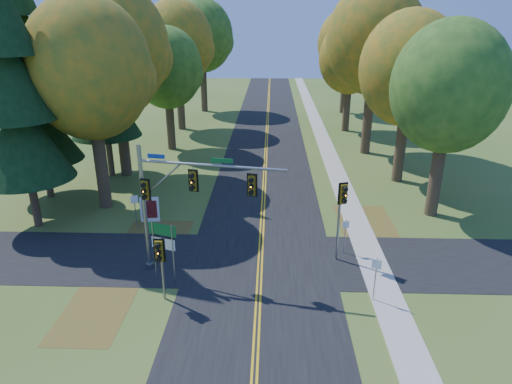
{
  "coord_description": "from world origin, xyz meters",
  "views": [
    {
      "loc": [
        0.53,
        -20.29,
        12.75
      ],
      "look_at": [
        -0.32,
        4.24,
        3.2
      ],
      "focal_mm": 32.0,
      "sensor_mm": 36.0,
      "label": 1
    }
  ],
  "objects_px": {
    "traffic_mast": "(177,195)",
    "east_signal_pole": "(342,202)",
    "route_sign_cluster": "(163,240)",
    "info_kiosk": "(150,210)"
  },
  "relations": [
    {
      "from": "traffic_mast",
      "to": "route_sign_cluster",
      "type": "xyz_separation_m",
      "value": [
        -0.68,
        -0.84,
        -2.1
      ]
    },
    {
      "from": "route_sign_cluster",
      "to": "info_kiosk",
      "type": "height_order",
      "value": "route_sign_cluster"
    },
    {
      "from": "east_signal_pole",
      "to": "info_kiosk",
      "type": "bearing_deg",
      "value": 137.57
    },
    {
      "from": "east_signal_pole",
      "to": "traffic_mast",
      "type": "bearing_deg",
      "value": 169.82
    },
    {
      "from": "traffic_mast",
      "to": "info_kiosk",
      "type": "height_order",
      "value": "traffic_mast"
    },
    {
      "from": "east_signal_pole",
      "to": "route_sign_cluster",
      "type": "relative_size",
      "value": 1.42
    },
    {
      "from": "traffic_mast",
      "to": "east_signal_pole",
      "type": "distance_m",
      "value": 8.57
    },
    {
      "from": "traffic_mast",
      "to": "east_signal_pole",
      "type": "xyz_separation_m",
      "value": [
        8.4,
        1.46,
        -0.87
      ]
    },
    {
      "from": "traffic_mast",
      "to": "east_signal_pole",
      "type": "bearing_deg",
      "value": 20.13
    },
    {
      "from": "east_signal_pole",
      "to": "route_sign_cluster",
      "type": "xyz_separation_m",
      "value": [
        -9.08,
        -2.3,
        -1.23
      ]
    }
  ]
}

